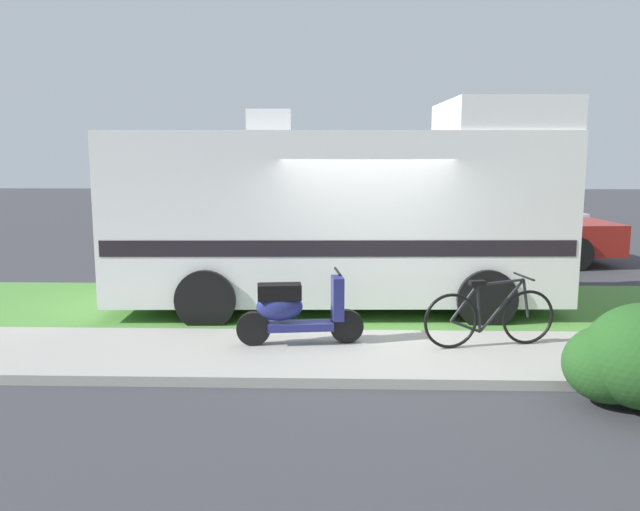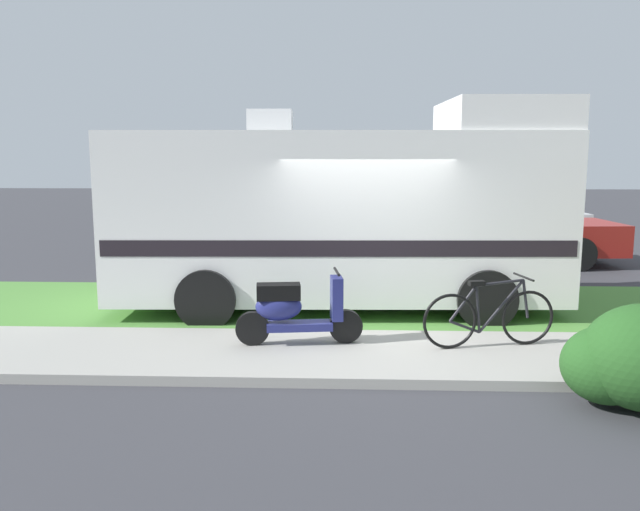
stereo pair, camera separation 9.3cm
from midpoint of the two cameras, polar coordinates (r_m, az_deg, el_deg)
The scene contains 8 objects.
ground_plane at distance 9.32m, azimuth 3.91°, elevation -7.01°, with size 80.00×80.00×0.00m, color #38383D.
sidewalk at distance 8.15m, azimuth 4.24°, elevation -8.92°, with size 24.00×2.00×0.12m.
grass_strip at distance 10.76m, azimuth 3.62°, elevation -4.61°, with size 24.00×3.40×0.08m.
motorhome_rv at distance 10.49m, azimuth 1.78°, elevation 3.82°, with size 7.18×2.85×3.41m.
scooter at distance 8.31m, azimuth -2.54°, elevation -4.85°, with size 1.65×0.53×0.97m.
bicycle at distance 8.50m, azimuth 14.59°, elevation -5.26°, with size 1.74×0.56×0.91m.
pickup_truck_near at distance 15.36m, azimuth 12.28°, elevation 2.87°, with size 5.90×2.46×1.85m.
pickup_truck_far at distance 18.11m, azimuth 11.69°, elevation 3.77°, with size 5.59×2.32×1.84m.
Camera 1 is at (-0.41, -8.95, 2.56)m, focal length 35.92 mm.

